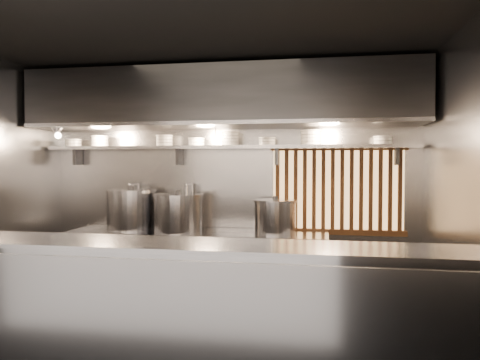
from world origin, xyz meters
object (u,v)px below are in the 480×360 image
(stock_pot_left, at_px, (178,212))
(stock_pot_mid, at_px, (131,209))
(pendant_bulb, at_px, (215,140))
(heat_lamp, at_px, (57,131))
(stock_pot_right, at_px, (275,216))

(stock_pot_left, xyz_separation_m, stock_pot_mid, (-0.61, 0.07, 0.02))
(pendant_bulb, bearing_deg, stock_pot_left, -166.17)
(heat_lamp, xyz_separation_m, stock_pot_right, (2.51, 0.29, -0.97))
(stock_pot_mid, xyz_separation_m, stock_pot_right, (1.74, -0.02, -0.05))
(pendant_bulb, distance_m, stock_pot_left, 0.95)
(stock_pot_mid, relative_size, stock_pot_right, 1.23)
(heat_lamp, distance_m, stock_pot_right, 2.70)
(heat_lamp, relative_size, stock_pot_right, 0.55)
(heat_lamp, xyz_separation_m, stock_pot_left, (1.37, 0.25, -0.95))
(stock_pot_left, distance_m, stock_pot_mid, 0.61)
(heat_lamp, bearing_deg, pendant_bulb, 11.00)
(stock_pot_right, bearing_deg, pendant_bulb, 175.18)
(pendant_bulb, height_order, stock_pot_right, pendant_bulb)
(pendant_bulb, xyz_separation_m, stock_pot_mid, (-1.03, -0.04, -0.82))
(stock_pot_mid, bearing_deg, stock_pot_left, -6.40)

